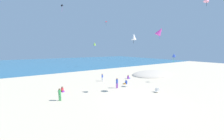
{
  "coord_description": "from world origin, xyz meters",
  "views": [
    {
      "loc": [
        -10.57,
        -10.32,
        5.86
      ],
      "look_at": [
        0.0,
        5.82,
        2.81
      ],
      "focal_mm": 20.61,
      "sensor_mm": 36.0,
      "label": 1
    }
  ],
  "objects_px": {
    "kite_magenta": "(160,31)",
    "kite_lime": "(95,44)",
    "person_4": "(128,77)",
    "person_1": "(126,82)",
    "person_0": "(117,82)",
    "person_3": "(60,94)",
    "kite_white": "(134,37)",
    "beach_chair_mid_beach": "(157,90)",
    "kite_blue": "(174,55)",
    "person_5": "(102,77)",
    "kite_red": "(106,22)",
    "person_2": "(62,90)",
    "kite_black": "(62,6)"
  },
  "relations": [
    {
      "from": "person_0",
      "to": "person_3",
      "type": "xyz_separation_m",
      "value": [
        -8.41,
        -0.41,
        -0.06
      ]
    },
    {
      "from": "person_3",
      "to": "kite_blue",
      "type": "relative_size",
      "value": 0.85
    },
    {
      "from": "kite_magenta",
      "to": "kite_lime",
      "type": "bearing_deg",
      "value": 81.09
    },
    {
      "from": "kite_red",
      "to": "kite_lime",
      "type": "bearing_deg",
      "value": 122.03
    },
    {
      "from": "kite_black",
      "to": "kite_white",
      "type": "distance_m",
      "value": 18.07
    },
    {
      "from": "person_4",
      "to": "person_5",
      "type": "xyz_separation_m",
      "value": [
        -5.41,
        1.13,
        0.53
      ]
    },
    {
      "from": "kite_white",
      "to": "person_3",
      "type": "bearing_deg",
      "value": 163.78
    },
    {
      "from": "person_2",
      "to": "person_3",
      "type": "relative_size",
      "value": 0.5
    },
    {
      "from": "person_3",
      "to": "kite_red",
      "type": "bearing_deg",
      "value": -11.32
    },
    {
      "from": "kite_red",
      "to": "kite_white",
      "type": "bearing_deg",
      "value": -112.59
    },
    {
      "from": "person_1",
      "to": "kite_lime",
      "type": "height_order",
      "value": "kite_lime"
    },
    {
      "from": "person_4",
      "to": "kite_white",
      "type": "distance_m",
      "value": 11.33
    },
    {
      "from": "person_4",
      "to": "person_1",
      "type": "bearing_deg",
      "value": -135.71
    },
    {
      "from": "person_0",
      "to": "kite_red",
      "type": "relative_size",
      "value": 1.14
    },
    {
      "from": "person_0",
      "to": "kite_magenta",
      "type": "height_order",
      "value": "kite_magenta"
    },
    {
      "from": "person_0",
      "to": "person_2",
      "type": "xyz_separation_m",
      "value": [
        -7.44,
        2.84,
        -0.63
      ]
    },
    {
      "from": "kite_lime",
      "to": "kite_magenta",
      "type": "bearing_deg",
      "value": -98.91
    },
    {
      "from": "person_2",
      "to": "kite_blue",
      "type": "xyz_separation_m",
      "value": [
        17.72,
        -5.5,
        4.65
      ]
    },
    {
      "from": "person_1",
      "to": "kite_black",
      "type": "xyz_separation_m",
      "value": [
        -7.19,
        11.8,
        14.26
      ]
    },
    {
      "from": "person_4",
      "to": "kite_blue",
      "type": "bearing_deg",
      "value": -55.43
    },
    {
      "from": "beach_chair_mid_beach",
      "to": "person_1",
      "type": "distance_m",
      "value": 5.81
    },
    {
      "from": "kite_red",
      "to": "kite_lime",
      "type": "height_order",
      "value": "kite_red"
    },
    {
      "from": "person_0",
      "to": "person_4",
      "type": "distance_m",
      "value": 6.98
    },
    {
      "from": "person_5",
      "to": "kite_lime",
      "type": "distance_m",
      "value": 21.58
    },
    {
      "from": "beach_chair_mid_beach",
      "to": "person_0",
      "type": "xyz_separation_m",
      "value": [
        -3.52,
        4.66,
        0.6
      ]
    },
    {
      "from": "person_5",
      "to": "kite_lime",
      "type": "bearing_deg",
      "value": -132.54
    },
    {
      "from": "person_3",
      "to": "kite_blue",
      "type": "bearing_deg",
      "value": -66.41
    },
    {
      "from": "person_5",
      "to": "kite_blue",
      "type": "height_order",
      "value": "kite_blue"
    },
    {
      "from": "kite_lime",
      "to": "kite_magenta",
      "type": "height_order",
      "value": "kite_magenta"
    },
    {
      "from": "person_4",
      "to": "person_3",
      "type": "bearing_deg",
      "value": -162.56
    },
    {
      "from": "person_4",
      "to": "kite_magenta",
      "type": "bearing_deg",
      "value": -104.64
    },
    {
      "from": "person_0",
      "to": "person_4",
      "type": "bearing_deg",
      "value": 152.37
    },
    {
      "from": "kite_black",
      "to": "kite_magenta",
      "type": "relative_size",
      "value": 0.97
    },
    {
      "from": "kite_red",
      "to": "kite_magenta",
      "type": "distance_m",
      "value": 26.76
    },
    {
      "from": "person_2",
      "to": "kite_black",
      "type": "relative_size",
      "value": 0.5
    },
    {
      "from": "person_4",
      "to": "kite_magenta",
      "type": "xyz_separation_m",
      "value": [
        -2.26,
        -8.66,
        7.9
      ]
    },
    {
      "from": "person_0",
      "to": "kite_magenta",
      "type": "distance_m",
      "value": 9.29
    },
    {
      "from": "kite_lime",
      "to": "person_2",
      "type": "bearing_deg",
      "value": -125.86
    },
    {
      "from": "person_0",
      "to": "person_3",
      "type": "relative_size",
      "value": 1.06
    },
    {
      "from": "kite_red",
      "to": "person_4",
      "type": "bearing_deg",
      "value": -105.4
    },
    {
      "from": "person_4",
      "to": "kite_blue",
      "type": "distance_m",
      "value": 9.33
    },
    {
      "from": "beach_chair_mid_beach",
      "to": "kite_blue",
      "type": "height_order",
      "value": "kite_blue"
    },
    {
      "from": "kite_blue",
      "to": "kite_white",
      "type": "relative_size",
      "value": 1.42
    },
    {
      "from": "person_3",
      "to": "kite_magenta",
      "type": "distance_m",
      "value": 14.55
    },
    {
      "from": "beach_chair_mid_beach",
      "to": "person_0",
      "type": "relative_size",
      "value": 0.5
    },
    {
      "from": "kite_blue",
      "to": "kite_lime",
      "type": "distance_m",
      "value": 27.01
    },
    {
      "from": "kite_magenta",
      "to": "person_3",
      "type": "bearing_deg",
      "value": 160.32
    },
    {
      "from": "person_3",
      "to": "person_5",
      "type": "relative_size",
      "value": 1.03
    },
    {
      "from": "person_3",
      "to": "kite_white",
      "type": "xyz_separation_m",
      "value": [
        8.87,
        -2.58,
        6.65
      ]
    },
    {
      "from": "person_2",
      "to": "kite_blue",
      "type": "bearing_deg",
      "value": 59.87
    }
  ]
}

